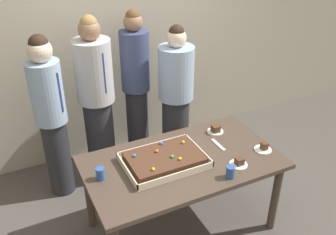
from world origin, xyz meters
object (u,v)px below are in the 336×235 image
(plated_slice_near_left, at_px, (239,163))
(person_striped_tie_right, at_px, (51,115))
(party_table, at_px, (182,169))
(drink_cup_nearest, at_px, (230,172))
(sheet_cake, at_px, (164,159))
(person_far_right_suit, at_px, (176,99))
(drink_cup_middle, at_px, (100,174))
(person_green_shirt_behind, at_px, (136,86))
(cake_server_utensil, at_px, (218,145))
(plated_slice_far_left, at_px, (215,130))
(person_serving_front, at_px, (97,101))
(plated_slice_near_right, at_px, (263,148))

(plated_slice_near_left, xyz_separation_m, person_striped_tie_right, (-1.25, 1.25, 0.12))
(party_table, bearing_deg, drink_cup_nearest, -57.09)
(sheet_cake, bearing_deg, person_far_right_suit, 57.53)
(drink_cup_middle, xyz_separation_m, person_green_shirt_behind, (0.75, 1.14, 0.11))
(cake_server_utensil, bearing_deg, plated_slice_far_left, 64.32)
(plated_slice_far_left, bearing_deg, drink_cup_nearest, -112.63)
(drink_cup_nearest, distance_m, person_serving_front, 1.55)
(drink_cup_nearest, relative_size, person_striped_tie_right, 0.06)
(plated_slice_near_left, bearing_deg, person_striped_tie_right, 134.92)
(person_striped_tie_right, relative_size, person_far_right_suit, 1.03)
(plated_slice_near_left, distance_m, person_green_shirt_behind, 1.50)
(plated_slice_near_left, bearing_deg, person_green_shirt_behind, 101.97)
(person_green_shirt_behind, bearing_deg, drink_cup_middle, -22.64)
(person_serving_front, bearing_deg, person_far_right_suit, 63.70)
(party_table, relative_size, sheet_cake, 2.45)
(plated_slice_near_left, relative_size, person_green_shirt_behind, 0.09)
(cake_server_utensil, bearing_deg, person_serving_front, 128.86)
(drink_cup_middle, relative_size, person_serving_front, 0.06)
(person_green_shirt_behind, bearing_deg, person_striped_tie_right, -66.49)
(person_green_shirt_behind, distance_m, person_striped_tie_right, 0.96)
(party_table, xyz_separation_m, person_far_right_suit, (0.39, 0.88, 0.18))
(sheet_cake, xyz_separation_m, person_green_shirt_behind, (0.23, 1.17, 0.13))
(plated_slice_far_left, distance_m, drink_cup_nearest, 0.67)
(drink_cup_nearest, xyz_separation_m, person_green_shirt_behind, (-0.16, 1.56, 0.11))
(sheet_cake, height_order, cake_server_utensil, sheet_cake)
(plated_slice_near_left, distance_m, plated_slice_near_right, 0.33)
(plated_slice_near_left, distance_m, person_far_right_suit, 1.14)
(sheet_cake, bearing_deg, drink_cup_nearest, -45.25)
(party_table, distance_m, cake_server_utensil, 0.41)
(person_green_shirt_behind, bearing_deg, person_far_right_suit, 54.95)
(person_striped_tie_right, bearing_deg, drink_cup_nearest, 2.58)
(drink_cup_middle, distance_m, cake_server_utensil, 1.07)
(party_table, height_order, sheet_cake, sheet_cake)
(person_striped_tie_right, bearing_deg, drink_cup_middle, -25.24)
(plated_slice_near_right, relative_size, cake_server_utensil, 0.75)
(cake_server_utensil, relative_size, person_striped_tie_right, 0.12)
(sheet_cake, relative_size, person_far_right_suit, 0.41)
(person_far_right_suit, bearing_deg, plated_slice_near_left, 32.26)
(drink_cup_middle, bearing_deg, plated_slice_near_left, -16.96)
(plated_slice_far_left, height_order, cake_server_utensil, plated_slice_far_left)
(party_table, relative_size, person_serving_front, 0.92)
(sheet_cake, distance_m, person_striped_tie_right, 1.20)
(person_green_shirt_behind, relative_size, person_striped_tie_right, 1.04)
(cake_server_utensil, distance_m, person_striped_tie_right, 1.57)
(person_serving_front, height_order, person_far_right_suit, person_serving_front)
(plated_slice_far_left, bearing_deg, person_serving_front, 138.33)
(plated_slice_near_left, bearing_deg, sheet_cake, 151.67)
(plated_slice_far_left, distance_m, person_far_right_suit, 0.63)
(drink_cup_middle, bearing_deg, plated_slice_far_left, 9.41)
(person_green_shirt_behind, bearing_deg, person_serving_front, -61.74)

